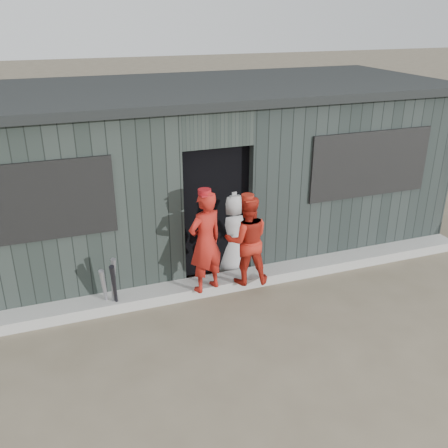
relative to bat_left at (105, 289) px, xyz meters
name	(u,v)px	position (x,y,z in m)	size (l,w,h in m)	color
ground	(278,365)	(1.67, -1.75, -0.34)	(80.00, 80.00, 0.00)	brown
curb	(224,283)	(1.67, 0.07, -0.27)	(8.00, 0.36, 0.15)	#A09F9A
bat_left	(105,289)	(0.00, 0.00, 0.00)	(0.07, 0.07, 0.70)	#96959E
bat_mid	(113,285)	(0.11, -0.05, 0.07)	(0.07, 0.07, 0.83)	gray
bat_right	(115,288)	(0.12, -0.10, 0.05)	(0.07, 0.07, 0.79)	black
player_red_left	(205,242)	(1.34, -0.12, 0.52)	(0.52, 0.34, 1.42)	#A51C14
player_red_right	(247,240)	(1.94, -0.11, 0.44)	(0.62, 0.48, 1.27)	#AC2115
player_grey_back	(232,233)	(1.95, 0.48, 0.30)	(0.63, 0.41, 1.29)	#B7B7B7
dugout	(188,169)	(1.67, 1.76, 0.95)	(8.30, 3.30, 2.62)	black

